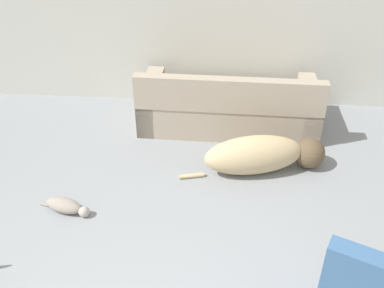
{
  "coord_description": "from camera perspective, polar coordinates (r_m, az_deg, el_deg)",
  "views": [
    {
      "loc": [
        0.47,
        -1.28,
        2.59
      ],
      "look_at": [
        0.23,
        1.98,
        0.49
      ],
      "focal_mm": 40.0,
      "sensor_mm": 36.0,
      "label": 1
    }
  ],
  "objects": [
    {
      "name": "cat",
      "position": [
        4.02,
        -16.42,
        -7.95
      ],
      "size": [
        0.52,
        0.24,
        0.13
      ],
      "rotation": [
        0.0,
        0.0,
        6.02
      ],
      "color": "gray",
      "rests_on": "ground_plane"
    },
    {
      "name": "dog",
      "position": [
        4.34,
        9.54,
        -1.4
      ],
      "size": [
        1.5,
        0.63,
        0.4
      ],
      "rotation": [
        0.0,
        0.0,
        0.24
      ],
      "color": "tan",
      "rests_on": "ground_plane"
    },
    {
      "name": "couch",
      "position": [
        5.06,
        4.87,
        4.9
      ],
      "size": [
        2.07,
        0.95,
        0.76
      ],
      "rotation": [
        0.0,
        0.0,
        3.11
      ],
      "color": "tan",
      "rests_on": "ground_plane"
    }
  ]
}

